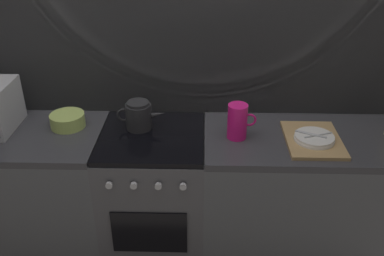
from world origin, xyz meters
name	(u,v)px	position (x,y,z in m)	size (l,w,h in m)	color
ground_plane	(158,252)	(0.00, 0.00, 0.00)	(8.00, 8.00, 0.00)	#47423D
back_wall	(155,65)	(0.00, 0.32, 1.20)	(3.60, 0.05, 2.40)	gray
counter_left	(11,196)	(-0.90, 0.00, 0.45)	(1.20, 0.60, 0.90)	#515459
stove_unit	(155,199)	(0.00, 0.00, 0.45)	(0.60, 0.63, 0.90)	#4C4C51
counter_right	(301,201)	(0.90, 0.00, 0.45)	(1.20, 0.60, 0.90)	#515459
kettle	(139,115)	(-0.08, 0.09, 0.98)	(0.28, 0.15, 0.17)	#262628
mixing_bowl	(68,120)	(-0.50, 0.09, 0.94)	(0.20, 0.20, 0.08)	#B7D166
pitcher	(238,121)	(0.48, -0.01, 1.00)	(0.16, 0.11, 0.20)	#E5197A
dish_pile	(313,139)	(0.90, -0.05, 0.92)	(0.30, 0.40, 0.06)	tan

